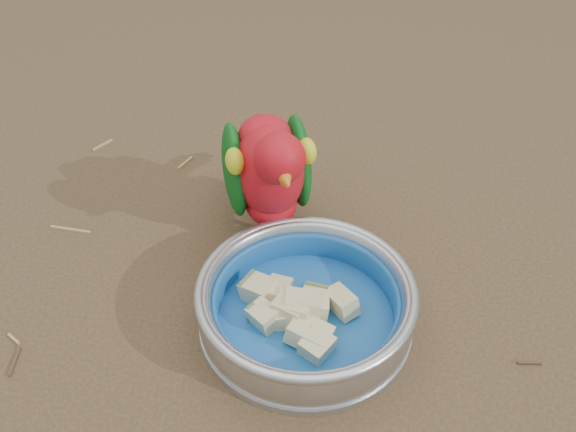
# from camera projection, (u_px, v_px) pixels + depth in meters

# --- Properties ---
(ground) EXTENTS (60.00, 60.00, 0.00)m
(ground) POSITION_uv_depth(u_px,v_px,m) (312.00, 396.00, 0.64)
(ground) COLOR #4F3926
(food_bowl) EXTENTS (0.23, 0.23, 0.02)m
(food_bowl) POSITION_uv_depth(u_px,v_px,m) (306.00, 320.00, 0.71)
(food_bowl) COLOR #B2B2BA
(food_bowl) RESTS_ON ground
(bowl_wall) EXTENTS (0.23, 0.23, 0.04)m
(bowl_wall) POSITION_uv_depth(u_px,v_px,m) (306.00, 302.00, 0.69)
(bowl_wall) COLOR #B2B2BA
(bowl_wall) RESTS_ON food_bowl
(fruit_wedges) EXTENTS (0.14, 0.14, 0.03)m
(fruit_wedges) POSITION_uv_depth(u_px,v_px,m) (306.00, 306.00, 0.70)
(fruit_wedges) COLOR beige
(fruit_wedges) RESTS_ON food_bowl
(lory_parrot) EXTENTS (0.17, 0.25, 0.18)m
(lory_parrot) POSITION_uv_depth(u_px,v_px,m) (270.00, 180.00, 0.77)
(lory_parrot) COLOR #B20F19
(lory_parrot) RESTS_ON ground
(ground_debris) EXTENTS (0.90, 0.80, 0.01)m
(ground_debris) POSITION_uv_depth(u_px,v_px,m) (307.00, 335.00, 0.70)
(ground_debris) COLOR #AC8850
(ground_debris) RESTS_ON ground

